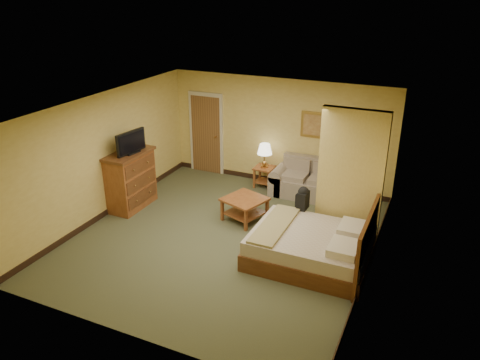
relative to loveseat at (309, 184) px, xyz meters
The scene contains 17 objects.
floor 2.75m from the loveseat, 109.96° to the right, with size 6.00×6.00×0.00m, color #4C4F33.
ceiling 3.59m from the loveseat, 109.96° to the right, with size 6.00×6.00×0.00m, color white.
back_wall 1.44m from the loveseat, 155.46° to the left, with size 5.50×0.02×2.60m, color #DDC05E.
left_wall 4.61m from the loveseat, 145.07° to the right, with size 0.02×6.00×2.60m, color #DDC05E.
right_wall 3.31m from the loveseat, 54.80° to the right, with size 0.02×6.00×2.60m, color #DDC05E.
partition 2.29m from the loveseat, 53.60° to the right, with size 1.20×0.15×2.60m, color #DDC05E.
door 3.01m from the loveseat, behind, with size 0.94×0.16×2.10m.
baseboard 1.05m from the loveseat, 155.97° to the left, with size 5.50×0.02×0.12m, color black.
loveseat is the anchor object (origin of this frame).
side_table 1.15m from the loveseat, behind, with size 0.46×0.46×0.51m.
table_lamp 1.33m from the loveseat, behind, with size 0.35×0.35×0.58m.
coffee_table 1.93m from the loveseat, 117.18° to the right, with size 0.98×0.98×0.50m.
wall_picture 1.37m from the loveseat, 90.00° to the left, with size 0.78×0.04×0.61m.
dresser 4.04m from the loveseat, 147.82° to the right, with size 0.63×1.19×1.27m.
tv 4.13m from the loveseat, 147.04° to the right, with size 0.24×0.79×0.48m.
bed 2.82m from the loveseat, 71.74° to the right, with size 2.08×1.77×1.14m.
backpack 1.91m from the loveseat, 77.88° to the right, with size 0.21×0.28×0.46m.
Camera 1 is at (3.56, -7.14, 4.64)m, focal length 35.00 mm.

